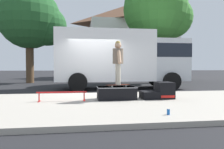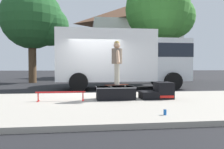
{
  "view_description": "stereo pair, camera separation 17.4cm",
  "coord_description": "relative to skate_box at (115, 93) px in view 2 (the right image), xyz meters",
  "views": [
    {
      "loc": [
        -0.68,
        -9.38,
        1.16
      ],
      "look_at": [
        0.58,
        -0.72,
        0.87
      ],
      "focal_mm": 34.93,
      "sensor_mm": 36.0,
      "label": 1
    },
    {
      "loc": [
        -0.51,
        -9.4,
        1.16
      ],
      "look_at": [
        0.58,
        -0.72,
        0.87
      ],
      "focal_mm": 34.93,
      "sensor_mm": 36.0,
      "label": 2
    }
  ],
  "objects": [
    {
      "name": "skater_kid",
      "position": [
        0.04,
        -0.04,
        1.09
      ],
      "size": [
        0.34,
        0.72,
        1.41
      ],
      "color": "#B7AD99",
      "rests_on": "skateboard"
    },
    {
      "name": "kicker_ramp",
      "position": [
        1.46,
        -0.0,
        0.01
      ],
      "size": [
        1.05,
        0.64,
        0.54
      ],
      "color": "black",
      "rests_on": "sidewalk_slab"
    },
    {
      "name": "box_truck",
      "position": [
        1.09,
        4.65,
        1.36
      ],
      "size": [
        6.91,
        2.63,
        3.05
      ],
      "color": "white",
      "rests_on": "ground"
    },
    {
      "name": "house_behind",
      "position": [
        4.46,
        17.72,
        3.9
      ],
      "size": [
        9.54,
        8.23,
        8.4
      ],
      "color": "silver",
      "rests_on": "ground"
    },
    {
      "name": "street_tree_main",
      "position": [
        4.47,
        8.27,
        4.86
      ],
      "size": [
        5.05,
        4.59,
        7.65
      ],
      "color": "brown",
      "rests_on": "ground"
    },
    {
      "name": "soda_can",
      "position": [
        0.75,
        -2.43,
        -0.16
      ],
      "size": [
        0.07,
        0.07,
        0.13
      ],
      "color": "#1959B2",
      "rests_on": "sidewalk_slab"
    },
    {
      "name": "grind_rail",
      "position": [
        -1.72,
        -0.12,
        0.0
      ],
      "size": [
        1.51,
        0.28,
        0.29
      ],
      "color": "red",
      "rests_on": "sidewalk_slab"
    },
    {
      "name": "sidewalk_slab",
      "position": [
        -0.47,
        -0.55,
        -0.28
      ],
      "size": [
        50.0,
        5.0,
        0.12
      ],
      "primitive_type": "cube",
      "color": "#A8A093",
      "rests_on": "ground"
    },
    {
      "name": "street_tree_neighbour",
      "position": [
        -4.59,
        9.89,
        4.29
      ],
      "size": [
        4.95,
        4.5,
        7.03
      ],
      "color": "brown",
      "rests_on": "ground"
    },
    {
      "name": "skate_box",
      "position": [
        0.0,
        0.0,
        0.0
      ],
      "size": [
        1.24,
        0.68,
        0.41
      ],
      "color": "black",
      "rests_on": "sidewalk_slab"
    },
    {
      "name": "skateboard",
      "position": [
        0.04,
        -0.04,
        0.25
      ],
      "size": [
        0.8,
        0.41,
        0.07
      ],
      "color": "#4C1E14",
      "rests_on": "skate_box"
    },
    {
      "name": "ground_plane",
      "position": [
        -0.47,
        2.45,
        -0.34
      ],
      "size": [
        140.0,
        140.0,
        0.0
      ],
      "primitive_type": "plane",
      "color": "black"
    }
  ]
}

